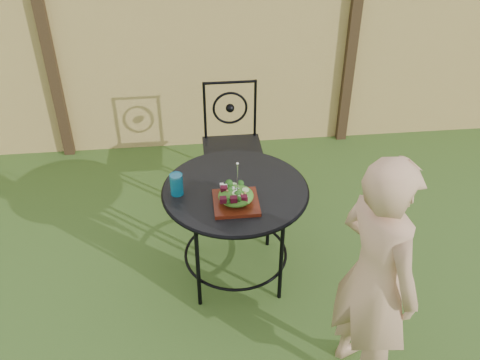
{
  "coord_description": "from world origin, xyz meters",
  "views": [
    {
      "loc": [
        -0.17,
        -2.27,
        2.67
      ],
      "look_at": [
        0.13,
        0.46,
        0.75
      ],
      "focal_mm": 40.0,
      "sensor_mm": 36.0,
      "label": 1
    }
  ],
  "objects_px": {
    "diner": "(375,279)",
    "salad_plate": "(236,203)",
    "patio_chair": "(232,142)",
    "patio_table": "(235,206)"
  },
  "relations": [
    {
      "from": "patio_table",
      "to": "salad_plate",
      "type": "height_order",
      "value": "salad_plate"
    },
    {
      "from": "patio_chair",
      "to": "salad_plate",
      "type": "xyz_separation_m",
      "value": [
        -0.08,
        -1.09,
        0.23
      ]
    },
    {
      "from": "diner",
      "to": "patio_chair",
      "type": "bearing_deg",
      "value": -5.75
    },
    {
      "from": "diner",
      "to": "patio_table",
      "type": "bearing_deg",
      "value": 13.03
    },
    {
      "from": "patio_chair",
      "to": "patio_table",
      "type": "bearing_deg",
      "value": -94.13
    },
    {
      "from": "diner",
      "to": "salad_plate",
      "type": "distance_m",
      "value": 0.94
    },
    {
      "from": "patio_chair",
      "to": "salad_plate",
      "type": "bearing_deg",
      "value": -94.18
    },
    {
      "from": "diner",
      "to": "salad_plate",
      "type": "relative_size",
      "value": 5.39
    },
    {
      "from": "salad_plate",
      "to": "patio_table",
      "type": "bearing_deg",
      "value": 85.57
    },
    {
      "from": "salad_plate",
      "to": "diner",
      "type": "bearing_deg",
      "value": -47.57
    }
  ]
}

